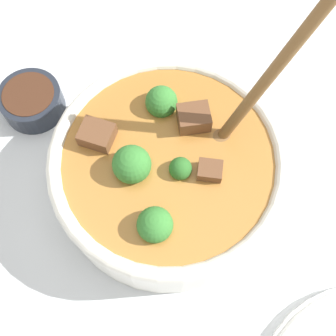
% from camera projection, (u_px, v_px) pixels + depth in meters
% --- Properties ---
extents(ground_plane, '(4.00, 4.00, 0.00)m').
position_uv_depth(ground_plane, '(168.00, 186.00, 0.52)').
color(ground_plane, silver).
extents(stew_bowl, '(0.29, 0.26, 0.30)m').
position_uv_depth(stew_bowl, '(168.00, 170.00, 0.47)').
color(stew_bowl, white).
rests_on(stew_bowl, ground_plane).
extents(condiment_bowl, '(0.08, 0.08, 0.03)m').
position_uv_depth(condiment_bowl, '(31.00, 100.00, 0.54)').
color(condiment_bowl, '#232833').
rests_on(condiment_bowl, ground_plane).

